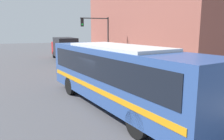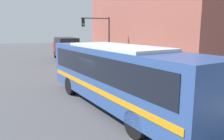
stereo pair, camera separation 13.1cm
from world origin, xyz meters
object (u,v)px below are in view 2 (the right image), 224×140
object	(u,v)px
delivery_truck	(65,48)
pedestrian_near_corner	(130,59)
city_bus	(116,72)
fire_hydrant	(154,75)
traffic_light_pole	(100,32)

from	to	relation	value
delivery_truck	pedestrian_near_corner	distance (m)	10.75
city_bus	fire_hydrant	distance (m)	6.32
fire_hydrant	pedestrian_near_corner	xyz separation A→B (m)	(0.74, 5.68, 0.48)
pedestrian_near_corner	city_bus	bearing A→B (deg)	-119.94
delivery_truck	pedestrian_near_corner	xyz separation A→B (m)	(4.71, -9.64, -0.56)
delivery_truck	fire_hydrant	size ratio (longest dim) A/B	9.64
city_bus	delivery_truck	size ratio (longest dim) A/B	1.46
delivery_truck	pedestrian_near_corner	size ratio (longest dim) A/B	4.52
delivery_truck	fire_hydrant	bearing A→B (deg)	-75.50
traffic_light_pole	pedestrian_near_corner	world-z (taller)	traffic_light_pole
pedestrian_near_corner	traffic_light_pole	bearing A→B (deg)	112.68
fire_hydrant	traffic_light_pole	world-z (taller)	traffic_light_pole
delivery_truck	traffic_light_pole	xyz separation A→B (m)	(2.97, -5.49, 2.10)
city_bus	fire_hydrant	bearing A→B (deg)	29.54
fire_hydrant	pedestrian_near_corner	world-z (taller)	pedestrian_near_corner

